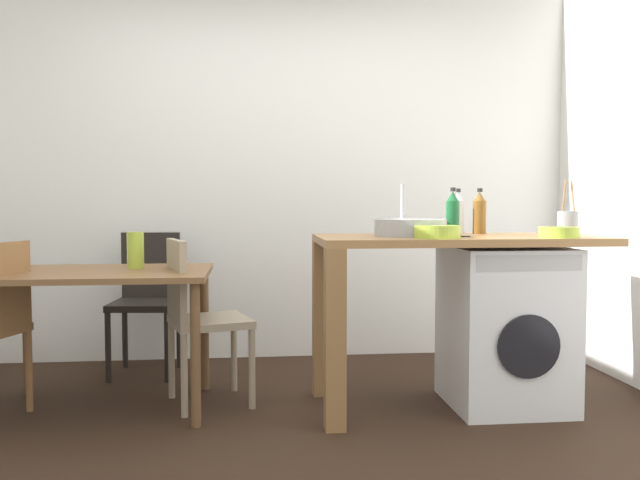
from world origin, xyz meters
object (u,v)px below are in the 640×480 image
bottle_tall_green (453,214)px  utensil_crock (568,222)px  dining_table (104,289)px  bottle_clear_small (479,213)px  washing_machine (505,326)px  chair_opposite (197,312)px  bottle_squat_brown (458,213)px  mixing_bowl (437,231)px  colander (559,232)px  chair_spare_by_wall (147,294)px  vase (135,250)px

bottle_tall_green → utensil_crock: utensil_crock is taller
dining_table → bottle_clear_small: (2.06, 0.05, 0.39)m
bottle_tall_green → washing_machine: bearing=-11.7°
chair_opposite → utensil_crock: size_ratio=3.00×
bottle_squat_brown → bottle_clear_small: (0.12, -0.02, 0.00)m
mixing_bowl → colander: 0.63m
chair_opposite → chair_spare_by_wall: 0.83m
bottle_squat_brown → bottle_tall_green: bearing=-116.2°
bottle_squat_brown → mixing_bowl: (-0.25, -0.43, -0.08)m
washing_machine → mixing_bowl: bearing=-155.8°
chair_spare_by_wall → washing_machine: 2.23m
chair_opposite → colander: (1.84, -0.40, 0.44)m
chair_spare_by_wall → utensil_crock: (2.39, -0.88, 0.48)m
utensil_crock → vase: size_ratio=1.51×
bottle_squat_brown → dining_table: bearing=-177.7°
bottle_tall_green → utensil_crock: (0.65, -0.01, -0.05)m
bottle_clear_small → colander: 0.51m
utensil_crock → vase: bearing=175.1°
chair_opposite → mixing_bowl: 1.35m
vase → colander: bearing=-12.3°
bottle_tall_green → vase: bearing=173.4°
bottle_clear_small → colander: bottle_clear_small is taller
utensil_crock → colander: 0.33m
colander → utensil_crock: bearing=56.3°
chair_opposite → bottle_squat_brown: bearing=75.2°
bottle_tall_green → dining_table: bearing=177.0°
washing_machine → bottle_tall_green: (-0.28, 0.06, 0.61)m
dining_table → chair_spare_by_wall: chair_spare_by_wall is taller
dining_table → chair_opposite: (0.48, 0.03, -0.14)m
washing_machine → bottle_squat_brown: bottle_squat_brown is taller
chair_opposite → vase: size_ratio=4.54×
chair_opposite → chair_spare_by_wall: bearing=-170.2°
washing_machine → chair_opposite: bearing=173.7°
washing_machine → vase: bearing=172.7°
dining_table → bottle_squat_brown: bottle_squat_brown is taller
washing_machine → mixing_bowl: mixing_bowl is taller
bottle_squat_brown → colander: bottle_squat_brown is taller
washing_machine → dining_table: bearing=175.8°
utensil_crock → dining_table: bearing=177.7°
bottle_clear_small → mixing_bowl: bearing=-131.8°
mixing_bowl → vase: 1.61m
dining_table → chair_opposite: 0.50m
bottle_tall_green → mixing_bowl: size_ratio=1.12×
vase → dining_table: bearing=-146.3°
dining_table → vase: 0.27m
chair_spare_by_wall → bottle_clear_small: 2.14m
chair_opposite → bottle_clear_small: bottle_clear_small is taller
mixing_bowl → bottle_clear_small: bearing=48.2°
dining_table → vase: bearing=33.7°
bottle_tall_green → bottle_squat_brown: bearing=63.8°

